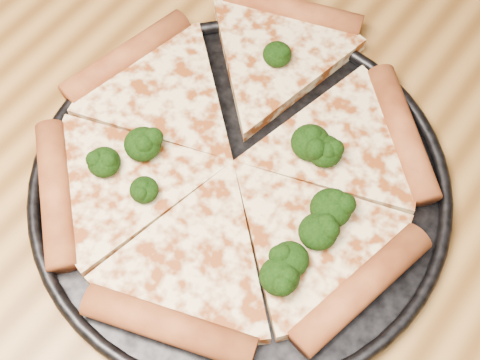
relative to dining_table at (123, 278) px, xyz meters
The scene contains 4 objects.
dining_table is the anchor object (origin of this frame).
pizza_pan 0.16m from the dining_table, 60.38° to the left, with size 0.37×0.37×0.02m.
pizza 0.17m from the dining_table, 69.89° to the left, with size 0.36×0.39×0.03m.
broccoli_florets 0.18m from the dining_table, 52.92° to the left, with size 0.21×0.21×0.03m.
Camera 1 is at (0.23, -0.12, 1.29)m, focal length 52.38 mm.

